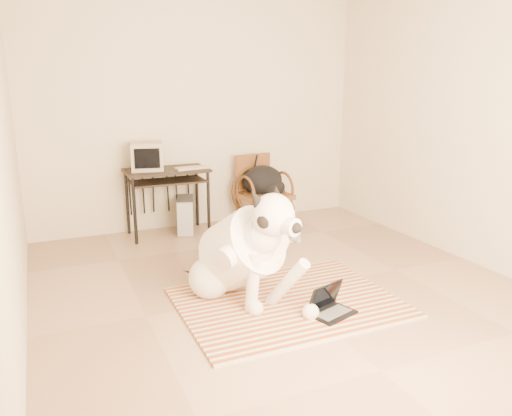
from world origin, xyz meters
TOP-DOWN VIEW (x-y plane):
  - floor at (0.00, 0.00)m, footprint 4.50×4.50m
  - wall_back at (0.00, 2.25)m, footprint 4.50×0.00m
  - wall_left at (-2.00, 0.00)m, footprint 0.00×4.50m
  - wall_right at (2.00, 0.00)m, footprint 0.00×4.50m
  - rug at (-0.08, -0.24)m, footprint 1.70×1.30m
  - dog at (-0.39, -0.02)m, footprint 0.80×1.28m
  - laptop at (0.11, -0.55)m, footprint 0.38×0.33m
  - computer_desk at (-0.50, 1.95)m, footprint 0.92×0.52m
  - crt_monitor at (-0.70, 1.99)m, footprint 0.40×0.39m
  - desk_keyboard at (-0.23, 1.85)m, footprint 0.39×0.18m
  - pc_tower at (-0.29, 1.96)m, footprint 0.30×0.47m
  - rattan_chair at (0.64, 1.87)m, footprint 0.64×0.62m
  - backpack at (0.64, 1.79)m, footprint 0.48×0.42m
  - sneaker_left at (0.43, 1.26)m, footprint 0.17×0.29m
  - sneaker_right at (0.73, 1.26)m, footprint 0.20×0.36m

SIDE VIEW (x-z plane):
  - floor at x=0.00m, z-range 0.00..0.00m
  - rug at x=-0.08m, z-range 0.00..0.02m
  - sneaker_left at x=0.43m, z-range -0.01..0.09m
  - sneaker_right at x=0.73m, z-range -0.01..0.11m
  - laptop at x=0.11m, z-range -0.04..0.19m
  - pc_tower at x=-0.29m, z-range 0.00..0.41m
  - dog at x=-0.39m, z-range -0.11..0.92m
  - rattan_chair at x=0.64m, z-range 0.00..0.86m
  - backpack at x=0.64m, z-range 0.38..0.74m
  - computer_desk at x=-0.50m, z-range 0.27..1.04m
  - desk_keyboard at x=-0.23m, z-range 0.76..0.79m
  - crt_monitor at x=-0.70m, z-range 0.76..1.07m
  - wall_back at x=0.00m, z-range -0.90..3.60m
  - wall_left at x=-2.00m, z-range -0.90..3.60m
  - wall_right at x=2.00m, z-range -0.90..3.60m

